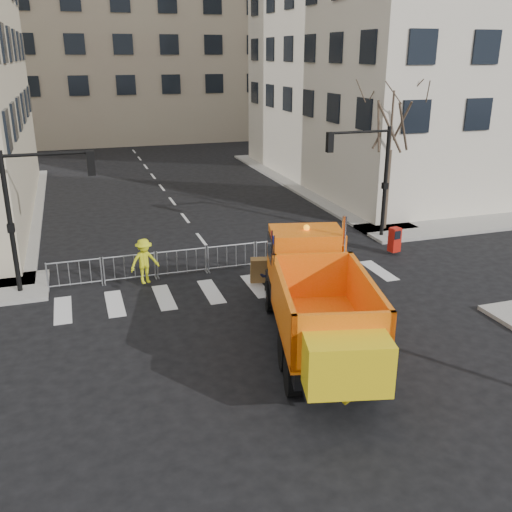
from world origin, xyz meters
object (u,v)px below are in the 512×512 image
object	(u,v)px
cop_c	(289,262)
worker	(144,261)
newspaper_box	(395,240)
cop_b	(272,276)
plow_truck	(317,298)
cop_a	(335,265)

from	to	relation	value
cop_c	worker	world-z (taller)	worker
cop_c	newspaper_box	distance (m)	5.89
cop_b	newspaper_box	distance (m)	7.51
plow_truck	cop_a	bearing A→B (deg)	-18.63
cop_c	worker	size ratio (longest dim) A/B	0.92
cop_c	cop_b	bearing A→B (deg)	-17.02
plow_truck	cop_b	bearing A→B (deg)	13.40
cop_a	worker	bearing A→B (deg)	-58.75
cop_b	worker	world-z (taller)	worker
cop_a	worker	world-z (taller)	worker
cop_c	newspaper_box	bearing A→B (deg)	128.79
cop_b	cop_a	bearing A→B (deg)	-169.07
cop_b	cop_c	world-z (taller)	cop_b
worker	plow_truck	bearing A→B (deg)	-72.74
newspaper_box	worker	bearing A→B (deg)	171.01
cop_a	newspaper_box	xyz separation A→B (m)	(4.24, 2.69, -0.23)
plow_truck	worker	size ratio (longest dim) A/B	5.73
cop_a	worker	size ratio (longest dim) A/B	1.04
cop_a	cop_c	world-z (taller)	cop_a
cop_c	plow_truck	bearing A→B (deg)	11.08
worker	cop_b	bearing A→B (deg)	-47.18
plow_truck	cop_b	world-z (taller)	plow_truck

